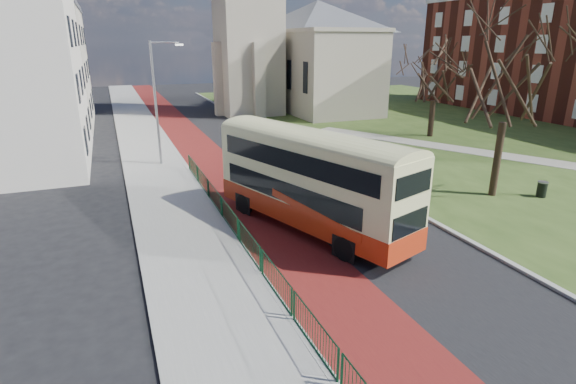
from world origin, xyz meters
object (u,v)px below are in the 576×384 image
winter_tree_near (513,59)px  litter_bin (542,189)px  winter_tree_far (436,72)px  streetlamp (158,97)px  bus (310,177)px

winter_tree_near → litter_bin: size_ratio=12.08×
winter_tree_far → litter_bin: (-5.10, -15.80, -5.15)m
streetlamp → winter_tree_near: (16.05, -13.28, 2.62)m
streetlamp → winter_tree_near: size_ratio=0.77×
streetlamp → bus: size_ratio=0.76×
streetlamp → bus: (4.79, -13.81, -2.12)m
winter_tree_near → winter_tree_far: bearing=63.3°
winter_tree_far → winter_tree_near: bearing=-116.7°
streetlamp → winter_tree_near: winter_tree_near is taller
streetlamp → litter_bin: size_ratio=9.33×
streetlamp → bus: 14.76m
bus → winter_tree_far: winter_tree_far is taller
bus → litter_bin: size_ratio=12.34×
streetlamp → winter_tree_far: streetlamp is taller
winter_tree_near → litter_bin: 7.21m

